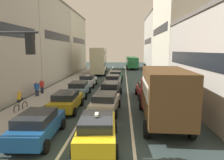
{
  "coord_description": "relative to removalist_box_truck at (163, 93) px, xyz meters",
  "views": [
    {
      "loc": [
        1.14,
        -9.3,
        4.71
      ],
      "look_at": [
        0.0,
        12.0,
        1.6
      ],
      "focal_mm": 33.15,
      "sensor_mm": 36.0,
      "label": 1
    }
  ],
  "objects": [
    {
      "name": "taxi_centre_lane_front",
      "position": [
        -3.83,
        -3.23,
        -1.18
      ],
      "size": [
        2.25,
        4.39,
        1.66
      ],
      "rotation": [
        0.0,
        0.0,
        1.62
      ],
      "color": "yellow",
      "rests_on": "ground"
    },
    {
      "name": "bus_mid_queue_primary",
      "position": [
        -7.27,
        27.38,
        0.86
      ],
      "size": [
        3.14,
        10.6,
        5.06
      ],
      "rotation": [
        0.0,
        0.0,
        1.61
      ],
      "color": "#BFB793",
      "rests_on": "ground"
    },
    {
      "name": "lane_stripe_right",
      "position": [
        -1.99,
        16.26,
        -1.97
      ],
      "size": [
        0.16,
        60.0,
        0.01
      ],
      "primitive_type": "cube",
      "color": "silver",
      "rests_on": "ground"
    },
    {
      "name": "ground_plane",
      "position": [
        -3.69,
        -3.74,
        -1.97
      ],
      "size": [
        140.0,
        140.0,
        0.0
      ],
      "primitive_type": "plane",
      "color": "#2D3C3C"
    },
    {
      "name": "building_row_right",
      "position": [
        6.2,
        20.25,
        3.99
      ],
      "size": [
        7.2,
        43.9,
        14.05
      ],
      "rotation": [
        0.0,
        0.0,
        -1.57
      ],
      "color": "#B2ADA3",
      "rests_on": "ground"
    },
    {
      "name": "sedan_left_lane_front",
      "position": [
        -7.02,
        -2.88,
        -1.18
      ],
      "size": [
        2.15,
        4.34,
        1.49
      ],
      "rotation": [
        0.0,
        0.0,
        1.6
      ],
      "color": "#194C8C",
      "rests_on": "ground"
    },
    {
      "name": "sedan_right_lane_behind_truck",
      "position": [
        -0.15,
        7.16,
        -1.18
      ],
      "size": [
        2.23,
        4.38,
        1.49
      ],
      "rotation": [
        0.0,
        0.0,
        1.62
      ],
      "color": "#A51E1E",
      "rests_on": "ground"
    },
    {
      "name": "sedan_left_lane_third",
      "position": [
        -7.08,
        7.6,
        -1.18
      ],
      "size": [
        2.19,
        4.36,
        1.49
      ],
      "rotation": [
        0.0,
        0.0,
        1.61
      ],
      "color": "#759EB7",
      "rests_on": "ground"
    },
    {
      "name": "hatchback_centre_lane_third",
      "position": [
        -3.79,
        7.43,
        -1.18
      ],
      "size": [
        2.29,
        4.41,
        1.49
      ],
      "rotation": [
        0.0,
        0.0,
        1.51
      ],
      "color": "black",
      "rests_on": "ground"
    },
    {
      "name": "sedan_left_lane_fourth",
      "position": [
        -7.13,
        13.27,
        -1.18
      ],
      "size": [
        2.06,
        4.3,
        1.49
      ],
      "rotation": [
        0.0,
        0.0,
        1.57
      ],
      "color": "silver",
      "rests_on": "ground"
    },
    {
      "name": "cyclist_on_sidewalk",
      "position": [
        -10.41,
        1.95,
        -1.12
      ],
      "size": [
        0.5,
        1.72,
        1.72
      ],
      "rotation": [
        0.0,
        0.0,
        1.45
      ],
      "color": "black",
      "rests_on": "ground"
    },
    {
      "name": "wagon_left_lane_second",
      "position": [
        -6.94,
        2.45,
        -1.18
      ],
      "size": [
        2.08,
        4.31,
        1.49
      ],
      "rotation": [
        0.0,
        0.0,
        1.58
      ],
      "color": "#B29319",
      "rests_on": "ground"
    },
    {
      "name": "sedan_centre_lane_second",
      "position": [
        -3.87,
        2.17,
        -1.18
      ],
      "size": [
        2.29,
        4.41,
        1.49
      ],
      "rotation": [
        0.0,
        0.0,
        1.5
      ],
      "color": "beige",
      "rests_on": "ground"
    },
    {
      "name": "sidewalk_left",
      "position": [
        -10.39,
        16.26,
        -1.9
      ],
      "size": [
        2.6,
        64.0,
        0.14
      ],
      "primitive_type": "cube",
      "color": "#A5A5A5",
      "rests_on": "ground"
    },
    {
      "name": "bus_far_queue_secondary",
      "position": [
        -0.33,
        39.85,
        -0.21
      ],
      "size": [
        2.99,
        10.56,
        2.9
      ],
      "rotation": [
        0.0,
        0.0,
        1.59
      ],
      "color": "#1E6033",
      "rests_on": "ground"
    },
    {
      "name": "pedestrian_near_kerb",
      "position": [
        -11.11,
        8.06,
        -1.03
      ],
      "size": [
        0.35,
        0.46,
        1.66
      ],
      "rotation": [
        0.0,
        0.0,
        2.54
      ],
      "color": "#262D47",
      "rests_on": "ground"
    },
    {
      "name": "removalist_box_truck",
      "position": [
        0.0,
        0.0,
        0.0
      ],
      "size": [
        2.9,
        7.77,
        3.58
      ],
      "rotation": [
        0.0,
        0.0,
        1.54
      ],
      "color": "#A51E1E",
      "rests_on": "ground"
    },
    {
      "name": "sedan_centre_lane_fifth",
      "position": [
        -3.66,
        18.46,
        -1.18
      ],
      "size": [
        2.13,
        4.34,
        1.49
      ],
      "rotation": [
        0.0,
        0.0,
        1.55
      ],
      "color": "#19592D",
      "rests_on": "ground"
    },
    {
      "name": "pedestrian_mid_sidewalk",
      "position": [
        -11.08,
        6.66,
        -1.03
      ],
      "size": [
        0.46,
        0.35,
        1.66
      ],
      "rotation": [
        0.0,
        0.0,
        5.32
      ],
      "color": "#262D47",
      "rests_on": "ground"
    },
    {
      "name": "lane_stripe_left",
      "position": [
        -5.39,
        16.26,
        -1.97
      ],
      "size": [
        0.16,
        60.0,
        0.01
      ],
      "primitive_type": "cube",
      "color": "silver",
      "rests_on": "ground"
    },
    {
      "name": "building_row_left",
      "position": [
        -15.69,
        18.45,
        4.15
      ],
      "size": [
        7.2,
        43.9,
        12.39
      ],
      "rotation": [
        0.0,
        0.0,
        1.57
      ],
      "color": "#B2ADA3",
      "rests_on": "ground"
    },
    {
      "name": "coupe_centre_lane_fourth",
      "position": [
        -3.85,
        13.54,
        -1.18
      ],
      "size": [
        2.27,
        4.4,
        1.49
      ],
      "rotation": [
        0.0,
        0.0,
        1.51
      ],
      "color": "gray",
      "rests_on": "ground"
    }
  ]
}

